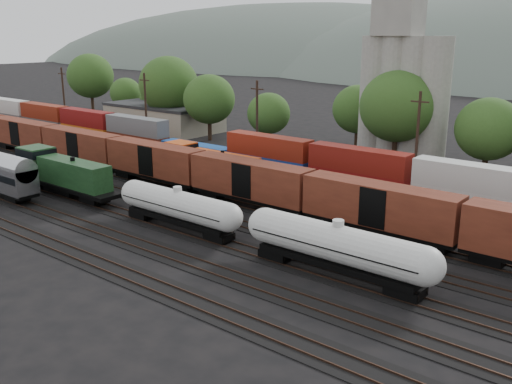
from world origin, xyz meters
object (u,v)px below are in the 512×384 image
Objects in this scene: grain_silo at (403,85)px; orange_locomotive at (205,163)px; green_locomotive at (58,172)px; tank_car_a at (178,206)px.

orange_locomotive is at bearing -118.38° from grain_silo.
green_locomotive is 48.02m from grain_silo.
orange_locomotive reaches higher than tank_car_a.
green_locomotive reaches higher than orange_locomotive.
green_locomotive is 17.73m from orange_locomotive.
tank_car_a is at bearing -94.53° from grain_silo.
grain_silo is (14.05, 26.00, 8.77)m from orange_locomotive.
green_locomotive is at bearing 180.00° from tank_car_a.
grain_silo reaches higher than orange_locomotive.
green_locomotive is 20.24m from tank_car_a.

